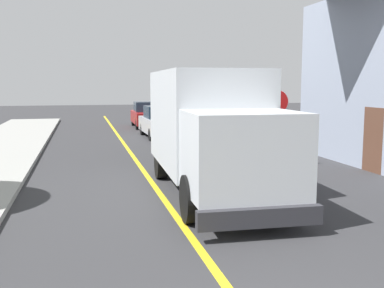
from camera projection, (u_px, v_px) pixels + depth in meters
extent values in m
cube|color=gold|center=(151.00, 181.00, 13.42)|extent=(0.16, 56.00, 0.01)
cube|color=silver|center=(204.00, 118.00, 12.61)|extent=(2.57, 5.08, 2.60)
cube|color=silver|center=(243.00, 153.00, 9.27)|extent=(2.35, 2.08, 1.70)
cube|color=#1E2D3D|center=(258.00, 140.00, 8.35)|extent=(2.04, 0.15, 0.75)
cube|color=#2D2D33|center=(260.00, 218.00, 8.36)|extent=(2.41, 0.28, 0.36)
cylinder|color=black|center=(286.00, 194.00, 9.80)|extent=(0.34, 1.01, 1.00)
cylinder|color=black|center=(190.00, 199.00, 9.38)|extent=(0.34, 1.01, 1.00)
cylinder|color=black|center=(228.00, 160.00, 14.22)|extent=(0.34, 1.01, 1.00)
cylinder|color=black|center=(161.00, 162.00, 13.80)|extent=(0.34, 1.01, 1.00)
cube|color=#4C564C|center=(196.00, 139.00, 18.26)|extent=(1.83, 4.41, 0.76)
cube|color=#1E2D3D|center=(195.00, 121.00, 18.32)|extent=(1.59, 1.81, 0.64)
cylinder|color=black|center=(226.00, 152.00, 17.14)|extent=(0.22, 0.64, 0.64)
cylinder|color=black|center=(185.00, 153.00, 16.76)|extent=(0.22, 0.64, 0.64)
cylinder|color=black|center=(206.00, 142.00, 19.85)|extent=(0.22, 0.64, 0.64)
cylinder|color=black|center=(170.00, 143.00, 19.47)|extent=(0.22, 0.64, 0.64)
cube|color=#B7B7BC|center=(161.00, 125.00, 24.37)|extent=(1.90, 4.44, 0.76)
cube|color=#1E2D3D|center=(161.00, 112.00, 24.42)|extent=(1.63, 1.84, 0.64)
cylinder|color=black|center=(182.00, 134.00, 23.26)|extent=(0.24, 0.65, 0.64)
cylinder|color=black|center=(151.00, 135.00, 22.86)|extent=(0.24, 0.65, 0.64)
cylinder|color=black|center=(170.00, 129.00, 25.96)|extent=(0.24, 0.65, 0.64)
cylinder|color=black|center=(143.00, 129.00, 25.56)|extent=(0.24, 0.65, 0.64)
cube|color=maroon|center=(147.00, 117.00, 30.05)|extent=(1.87, 4.43, 0.76)
cube|color=#1E2D3D|center=(147.00, 107.00, 30.11)|extent=(1.61, 1.82, 0.64)
cylinder|color=black|center=(163.00, 124.00, 28.91)|extent=(0.23, 0.64, 0.64)
cylinder|color=black|center=(138.00, 124.00, 28.56)|extent=(0.23, 0.64, 0.64)
cylinder|color=black|center=(156.00, 120.00, 31.63)|extent=(0.23, 0.64, 0.64)
cylinder|color=black|center=(133.00, 121.00, 31.29)|extent=(0.23, 0.64, 0.64)
cylinder|color=gray|center=(277.00, 136.00, 15.47)|extent=(0.08, 0.08, 2.20)
cylinder|color=red|center=(278.00, 102.00, 15.35)|extent=(0.76, 0.03, 0.76)
cylinder|color=white|center=(277.00, 102.00, 15.37)|extent=(0.80, 0.02, 0.80)
cube|color=brown|center=(374.00, 140.00, 14.70)|extent=(0.10, 1.00, 2.10)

